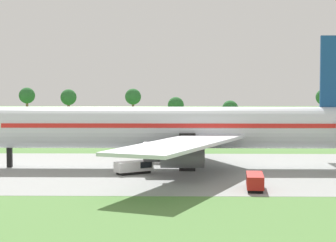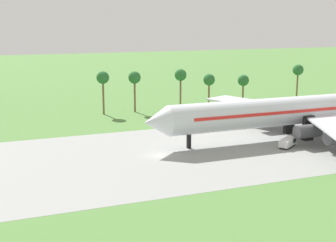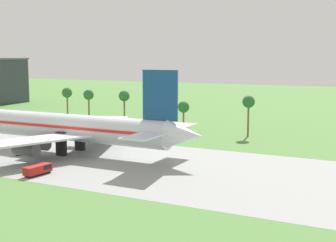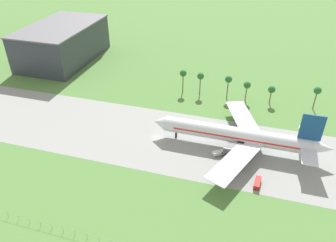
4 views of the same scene
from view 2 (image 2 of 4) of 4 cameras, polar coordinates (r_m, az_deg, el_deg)
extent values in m
plane|color=#517F3D|center=(93.29, -1.20, -4.21)|extent=(600.00, 600.00, 0.00)
cube|color=gray|center=(93.29, -1.20, -4.20)|extent=(320.00, 44.00, 0.02)
cylinder|color=silver|center=(109.19, 14.48, 1.19)|extent=(58.64, 6.39, 6.39)
cone|color=silver|center=(94.33, -1.45, -0.12)|extent=(5.11, 6.26, 6.26)
cube|color=red|center=(109.10, 14.49, 1.43)|extent=(49.85, 6.52, 0.64)
cube|color=silver|center=(122.76, 11.16, 1.99)|extent=(18.96, 30.98, 0.44)
cylinder|color=#4C4C51|center=(103.57, 16.67, -1.20)|extent=(5.75, 2.88, 2.88)
cylinder|color=#4C4C51|center=(115.69, 12.02, 0.42)|extent=(5.75, 2.88, 2.88)
cylinder|color=#4C4C51|center=(122.31, 11.39, 1.07)|extent=(5.75, 2.88, 2.88)
cube|color=black|center=(97.76, 2.56, -1.76)|extent=(0.70, 0.90, 5.59)
cube|color=black|center=(108.88, 16.71, -0.82)|extent=(2.40, 1.20, 5.59)
cube|color=black|center=(114.34, 14.55, -0.09)|extent=(2.40, 1.20, 5.59)
cube|color=black|center=(102.34, 14.35, -3.00)|extent=(4.86, 4.09, 0.40)
cube|color=white|center=(102.11, 14.38, -2.50)|extent=(5.65, 4.71, 1.42)
cube|color=black|center=(103.43, 14.68, -2.21)|extent=(2.73, 2.76, 0.90)
cylinder|color=brown|center=(162.87, 15.46, 4.14)|extent=(0.56, 0.56, 9.59)
sphere|color=#28662D|center=(162.24, 15.57, 6.02)|extent=(3.60, 3.60, 3.60)
cylinder|color=brown|center=(145.77, 5.00, 3.28)|extent=(0.56, 0.56, 7.82)
sphere|color=#28662D|center=(145.15, 5.03, 5.04)|extent=(3.60, 3.60, 3.60)
cylinder|color=brown|center=(151.57, 9.12, 3.37)|extent=(0.56, 0.56, 7.05)
sphere|color=#28662D|center=(151.01, 9.17, 4.92)|extent=(3.60, 3.60, 3.60)
cylinder|color=brown|center=(134.25, -7.89, 2.91)|extent=(0.56, 0.56, 9.94)
sphere|color=#28662D|center=(133.48, -7.95, 5.27)|extent=(3.60, 3.60, 3.60)
cylinder|color=brown|center=(141.67, 1.53, 3.45)|extent=(0.56, 0.56, 9.68)
sphere|color=#28662D|center=(140.95, 1.55, 5.63)|extent=(3.60, 3.60, 3.60)
cylinder|color=brown|center=(136.74, -4.07, 3.08)|extent=(0.56, 0.56, 9.55)
sphere|color=#28662D|center=(136.00, -4.10, 5.31)|extent=(3.60, 3.60, 3.60)
camera|label=1|loc=(66.94, 72.34, -8.36)|focal=65.00mm
camera|label=3|loc=(137.91, 69.27, 2.94)|focal=50.00mm
camera|label=4|loc=(91.93, 97.90, 37.23)|focal=35.00mm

